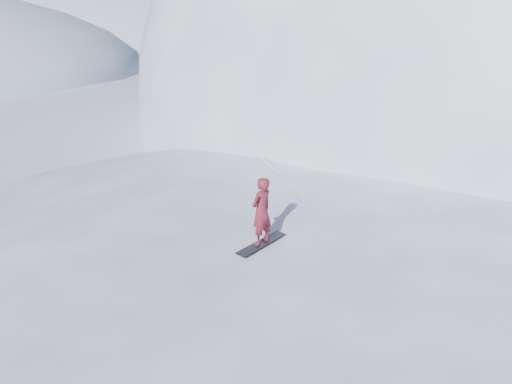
% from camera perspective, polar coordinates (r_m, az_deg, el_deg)
% --- Properties ---
extents(ground, '(400.00, 400.00, 0.00)m').
position_cam_1_polar(ground, '(13.66, 10.35, -15.59)').
color(ground, white).
rests_on(ground, ground).
extents(near_ridge, '(36.00, 28.00, 4.80)m').
position_cam_1_polar(near_ridge, '(16.29, 10.48, -8.88)').
color(near_ridge, white).
rests_on(near_ridge, ground).
extents(summit_peak, '(60.00, 56.00, 56.00)m').
position_cam_1_polar(summit_peak, '(45.24, 27.24, 8.96)').
color(summit_peak, white).
rests_on(summit_peak, ground).
extents(peak_shoulder, '(28.00, 24.00, 18.00)m').
position_cam_1_polar(peak_shoulder, '(34.23, 16.11, 7.06)').
color(peak_shoulder, white).
rests_on(peak_shoulder, ground).
extents(far_ridge_c, '(140.00, 90.00, 36.00)m').
position_cam_1_polar(far_ridge_c, '(125.80, -25.91, 15.99)').
color(far_ridge_c, white).
rests_on(far_ridge_c, ground).
extents(wind_bumps, '(16.00, 14.40, 1.00)m').
position_cam_1_polar(wind_bumps, '(15.18, 5.83, -11.09)').
color(wind_bumps, white).
rests_on(wind_bumps, ground).
extents(snowboard, '(1.51, 1.35, 0.03)m').
position_cam_1_polar(snowboard, '(12.25, 0.67, -6.45)').
color(snowboard, black).
rests_on(snowboard, near_ridge).
extents(snowboarder, '(0.80, 0.78, 1.85)m').
position_cam_1_polar(snowboarder, '(11.84, 0.69, -2.43)').
color(snowboarder, maroon).
rests_on(snowboarder, snowboard).
extents(board_tracks, '(1.49, 5.92, 0.04)m').
position_cam_1_polar(board_tracks, '(16.80, 3.81, 1.58)').
color(board_tracks, silver).
rests_on(board_tracks, ground).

